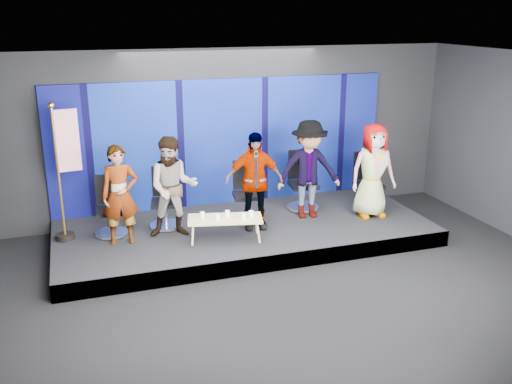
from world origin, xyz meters
TOP-DOWN VIEW (x-y plane):
  - ground at (0.00, 0.00)m, footprint 10.00×10.00m
  - room_walls at (0.00, 0.00)m, footprint 10.02×8.02m
  - riser at (0.00, 2.50)m, footprint 7.00×3.00m
  - backdrop at (0.00, 3.95)m, footprint 7.00×0.08m
  - chair_a at (-2.45, 2.84)m, footprint 0.63×0.63m
  - panelist_a at (-2.28, 2.37)m, footprint 0.65×0.44m
  - chair_b at (-1.43, 2.92)m, footprint 0.74×0.74m
  - panelist_b at (-1.35, 2.42)m, footprint 1.00×0.84m
  - chair_c at (0.14, 2.85)m, footprint 0.72×0.72m
  - panelist_c at (0.13, 2.34)m, footprint 1.12×0.60m
  - chair_d at (1.42, 3.07)m, footprint 0.74×0.74m
  - panelist_d at (1.32, 2.57)m, footprint 1.32×0.85m
  - chair_e at (2.70, 2.70)m, footprint 0.68×0.68m
  - panelist_e at (2.53, 2.22)m, footprint 0.94×0.65m
  - coffee_table at (-0.53, 1.95)m, footprint 1.40×0.83m
  - mug_a at (-0.90, 2.12)m, footprint 0.08×0.08m
  - mug_b at (-0.68, 1.90)m, footprint 0.09×0.09m
  - mug_c at (-0.47, 2.03)m, footprint 0.09×0.09m
  - mug_d at (-0.24, 1.79)m, footprint 0.09×0.09m
  - mug_e at (-0.07, 1.88)m, footprint 0.09×0.09m
  - flag_stand at (-3.13, 2.85)m, footprint 0.56×0.33m

SIDE VIEW (x-z plane):
  - ground at x=0.00m, z-range 0.00..0.00m
  - riser at x=0.00m, z-range 0.00..0.30m
  - chair_a at x=-2.45m, z-range 0.12..1.19m
  - coffee_table at x=-0.53m, z-range 0.47..0.87m
  - chair_b at x=-1.43m, z-range 0.11..1.23m
  - chair_c at x=0.14m, z-range 0.11..1.23m
  - chair_e at x=2.70m, z-range 0.10..1.25m
  - chair_d at x=1.42m, z-range 0.10..1.29m
  - mug_a at x=-0.90m, z-range 0.70..0.80m
  - mug_c at x=-0.47m, z-range 0.70..0.80m
  - mug_b at x=-0.68m, z-range 0.70..0.80m
  - mug_e at x=-0.07m, z-range 0.70..0.81m
  - mug_d at x=-0.24m, z-range 0.70..0.81m
  - panelist_a at x=-2.28m, z-range 0.30..2.05m
  - panelist_b at x=-1.35m, z-range 0.30..2.12m
  - panelist_c at x=0.13m, z-range 0.30..2.12m
  - panelist_e at x=2.53m, z-range 0.30..2.15m
  - panelist_d at x=1.32m, z-range 0.30..2.23m
  - flag_stand at x=-3.13m, z-range 0.37..2.83m
  - backdrop at x=0.00m, z-range 0.30..2.90m
  - room_walls at x=0.00m, z-range 0.67..4.18m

